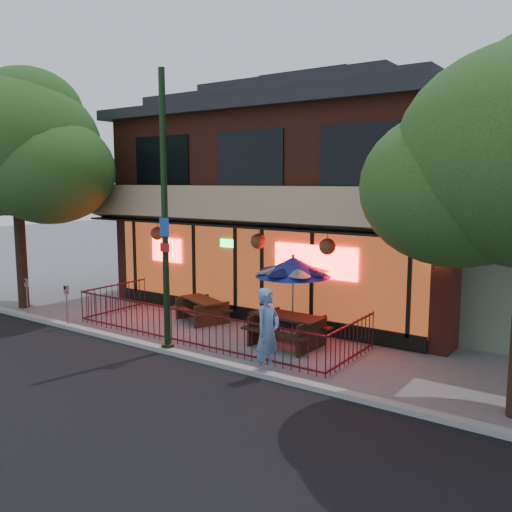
# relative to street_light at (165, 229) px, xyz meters

# --- Properties ---
(ground) EXTENTS (80.00, 80.00, 0.00)m
(ground) POSITION_rel_street_light_xyz_m (-0.00, 0.40, -3.15)
(ground) COLOR gray
(ground) RESTS_ON ground
(curb) EXTENTS (80.00, 0.25, 0.12)m
(curb) POSITION_rel_street_light_xyz_m (-0.00, -0.10, -3.09)
(curb) COLOR #999993
(curb) RESTS_ON ground
(restaurant_building) EXTENTS (12.96, 9.49, 8.05)m
(restaurant_building) POSITION_rel_street_light_xyz_m (-0.00, 7.51, 0.98)
(restaurant_building) COLOR maroon
(restaurant_building) RESTS_ON ground
(patio_fence) EXTENTS (8.44, 2.62, 1.00)m
(patio_fence) POSITION_rel_street_light_xyz_m (-0.00, 0.91, -2.52)
(patio_fence) COLOR #460F1A
(patio_fence) RESTS_ON ground
(street_light) EXTENTS (0.43, 0.32, 7.00)m
(street_light) POSITION_rel_street_light_xyz_m (0.00, 0.00, 0.00)
(street_light) COLOR black
(street_light) RESTS_ON ground
(street_tree_left) EXTENTS (5.60, 5.60, 8.05)m
(street_tree_left) POSITION_rel_street_light_xyz_m (-7.46, 0.79, 2.52)
(street_tree_left) COLOR black
(street_tree_left) RESTS_ON ground
(picnic_table_left) EXTENTS (2.00, 1.78, 0.70)m
(picnic_table_left) POSITION_rel_street_light_xyz_m (-1.25, 2.80, -2.69)
(picnic_table_left) COLOR #3F2B17
(picnic_table_left) RESTS_ON ground
(picnic_table_right) EXTENTS (2.00, 1.57, 0.83)m
(picnic_table_right) POSITION_rel_street_light_xyz_m (2.23, 2.17, -2.60)
(picnic_table_right) COLOR black
(picnic_table_right) RESTS_ON ground
(patio_umbrella) EXTENTS (2.06, 2.06, 2.36)m
(patio_umbrella) POSITION_rel_street_light_xyz_m (2.02, 2.80, -1.14)
(patio_umbrella) COLOR gray
(patio_umbrella) RESTS_ON ground
(pedestrian) EXTENTS (0.51, 0.74, 1.98)m
(pedestrian) POSITION_rel_street_light_xyz_m (3.03, 0.05, -2.16)
(pedestrian) COLOR #648CC8
(pedestrian) RESTS_ON ground
(parking_meter_near) EXTENTS (0.13, 0.12, 1.29)m
(parking_meter_near) POSITION_rel_street_light_xyz_m (-4.00, -0.08, -2.27)
(parking_meter_near) COLOR #9EA2A6
(parking_meter_near) RESTS_ON ground
(parking_meter_far) EXTENTS (0.12, 0.10, 1.25)m
(parking_meter_far) POSITION_rel_street_light_xyz_m (-6.14, -0.01, -2.31)
(parking_meter_far) COLOR gray
(parking_meter_far) RESTS_ON ground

